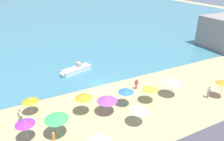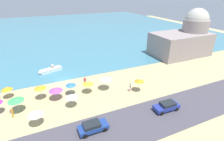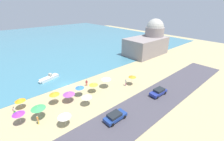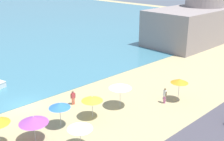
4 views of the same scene
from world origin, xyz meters
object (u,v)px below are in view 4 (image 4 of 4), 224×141
(beach_umbrella_11, at_px, (60,105))
(bather_2, at_px, (165,95))
(beach_umbrella_0, at_px, (33,120))
(bather_0, at_px, (73,97))
(beach_umbrella_9, at_px, (120,86))
(harbor_fortress, at_px, (195,17))
(beach_umbrella_10, at_px, (80,126))
(beach_umbrella_8, at_px, (92,99))
(beach_umbrella_6, at_px, (180,81))

(beach_umbrella_11, xyz_separation_m, bather_2, (10.72, -3.54, -1.19))
(beach_umbrella_0, height_order, bather_0, beach_umbrella_0)
(beach_umbrella_9, xyz_separation_m, bather_2, (4.06, -2.62, -1.40))
(beach_umbrella_0, bearing_deg, bather_2, -13.00)
(harbor_fortress, bearing_deg, beach_umbrella_10, -161.19)
(beach_umbrella_8, height_order, beach_umbrella_10, beach_umbrella_10)
(beach_umbrella_10, xyz_separation_m, bather_0, (4.10, 6.66, -1.09))
(bather_0, distance_m, bather_2, 9.68)
(beach_umbrella_6, height_order, beach_umbrella_8, beach_umbrella_6)
(beach_umbrella_10, height_order, harbor_fortress, harbor_fortress)
(beach_umbrella_8, distance_m, beach_umbrella_10, 4.89)
(beach_umbrella_6, bearing_deg, bather_2, 157.59)
(beach_umbrella_9, relative_size, beach_umbrella_11, 1.09)
(beach_umbrella_8, relative_size, bather_0, 1.43)
(beach_umbrella_8, relative_size, beach_umbrella_10, 0.99)
(beach_umbrella_6, bearing_deg, beach_umbrella_9, 149.88)
(beach_umbrella_8, bearing_deg, beach_umbrella_6, -20.86)
(beach_umbrella_11, bearing_deg, bather_0, 39.66)
(beach_umbrella_6, distance_m, beach_umbrella_9, 6.51)
(bather_0, bearing_deg, bather_2, -41.40)
(beach_umbrella_0, height_order, beach_umbrella_10, beach_umbrella_0)
(bather_0, distance_m, harbor_fortress, 34.28)
(beach_umbrella_6, relative_size, bather_2, 1.51)
(beach_umbrella_9, distance_m, harbor_fortress, 31.97)
(beach_umbrella_11, bearing_deg, beach_umbrella_8, -12.55)
(beach_umbrella_8, distance_m, bather_0, 3.75)
(bather_0, relative_size, harbor_fortress, 0.09)
(beach_umbrella_10, bearing_deg, harbor_fortress, 18.81)
(beach_umbrella_10, relative_size, bather_0, 1.43)
(beach_umbrella_10, height_order, beach_umbrella_11, beach_umbrella_11)
(beach_umbrella_10, bearing_deg, beach_umbrella_11, 80.38)
(bather_2, bearing_deg, beach_umbrella_11, 161.73)
(beach_umbrella_9, bearing_deg, beach_umbrella_8, 176.45)
(beach_umbrella_0, relative_size, bather_2, 1.40)
(beach_umbrella_0, bearing_deg, bather_0, 27.78)
(beach_umbrella_10, xyz_separation_m, beach_umbrella_11, (0.64, 3.80, 0.18))
(beach_umbrella_0, height_order, beach_umbrella_9, beach_umbrella_9)
(beach_umbrella_0, distance_m, bather_2, 13.89)
(beach_umbrella_8, distance_m, beach_umbrella_9, 3.54)
(beach_umbrella_11, xyz_separation_m, harbor_fortress, (36.95, 9.01, 2.65))
(beach_umbrella_0, bearing_deg, beach_umbrella_9, -3.00)
(bather_2, bearing_deg, beach_umbrella_9, 147.17)
(beach_umbrella_10, height_order, bather_2, beach_umbrella_10)
(beach_umbrella_11, height_order, harbor_fortress, harbor_fortress)
(beach_umbrella_6, bearing_deg, beach_umbrella_0, 165.98)
(beach_umbrella_9, bearing_deg, beach_umbrella_10, -158.46)
(beach_umbrella_9, height_order, bather_2, beach_umbrella_9)
(beach_umbrella_9, xyz_separation_m, harbor_fortress, (30.30, 9.93, 2.44))
(beach_umbrella_6, bearing_deg, bather_0, 141.40)
(bather_2, relative_size, harbor_fortress, 0.10)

